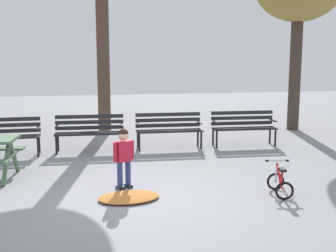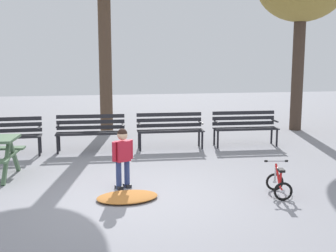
{
  "view_description": "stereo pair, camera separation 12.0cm",
  "coord_description": "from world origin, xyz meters",
  "views": [
    {
      "loc": [
        -0.68,
        -6.65,
        2.28
      ],
      "look_at": [
        0.93,
        1.86,
        0.85
      ],
      "focal_mm": 47.0,
      "sensor_mm": 36.0,
      "label": 1
    },
    {
      "loc": [
        -0.57,
        -6.67,
        2.28
      ],
      "look_at": [
        0.93,
        1.86,
        0.85
      ],
      "focal_mm": 47.0,
      "sensor_mm": 36.0,
      "label": 2
    }
  ],
  "objects": [
    {
      "name": "kids_bicycle",
      "position": [
        2.39,
        -0.22,
        0.2
      ],
      "size": [
        0.44,
        0.6,
        0.54
      ],
      "color": "black",
      "rests_on": "ground"
    },
    {
      "name": "child_standing",
      "position": [
        -0.07,
        0.61,
        0.61
      ],
      "size": [
        0.36,
        0.25,
        1.04
      ],
      "color": "navy",
      "rests_on": "ground"
    },
    {
      "name": "park_bench_right",
      "position": [
        1.3,
        3.69,
        0.51
      ],
      "size": [
        1.61,
        0.5,
        0.85
      ],
      "color": "#232328",
      "rests_on": "ground"
    },
    {
      "name": "leaf_pile",
      "position": [
        -0.05,
        0.03,
        0.04
      ],
      "size": [
        1.06,
        0.81,
        0.07
      ],
      "primitive_type": "ellipsoid",
      "rotation": [
        0.0,
        0.0,
        0.13
      ],
      "color": "#B26B2D",
      "rests_on": "ground"
    },
    {
      "name": "ground",
      "position": [
        0.0,
        0.0,
        0.0
      ],
      "size": [
        36.0,
        36.0,
        0.0
      ],
      "primitive_type": "plane",
      "color": "gray"
    },
    {
      "name": "park_bench_far_right",
      "position": [
        3.2,
        3.67,
        0.51
      ],
      "size": [
        1.62,
        0.52,
        0.85
      ],
      "color": "#232328",
      "rests_on": "ground"
    },
    {
      "name": "park_bench_left",
      "position": [
        -0.6,
        3.69,
        0.51
      ],
      "size": [
        1.62,
        0.52,
        0.85
      ],
      "color": "#232328",
      "rests_on": "ground"
    },
    {
      "name": "park_bench_far_left",
      "position": [
        -2.51,
        3.56,
        0.51
      ],
      "size": [
        1.61,
        0.5,
        0.85
      ],
      "color": "#232328",
      "rests_on": "ground"
    }
  ]
}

